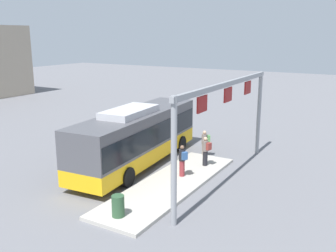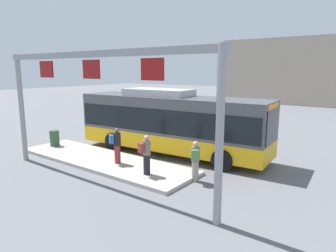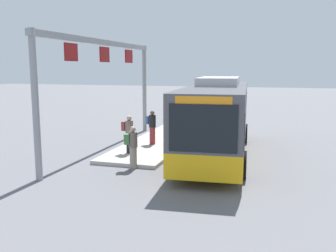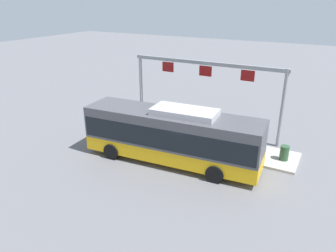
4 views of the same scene
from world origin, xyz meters
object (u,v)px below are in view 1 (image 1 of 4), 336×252
object	(u,v)px
person_boarding	(205,143)
trash_bin	(118,206)
person_waiting_mid	(182,160)
bus_main	(137,134)
person_waiting_near	(206,150)

from	to	relation	value
person_boarding	trash_bin	world-z (taller)	person_boarding
trash_bin	person_waiting_mid	bearing A→B (deg)	-1.55
person_waiting_mid	trash_bin	bearing A→B (deg)	120.40
bus_main	person_waiting_mid	distance (m)	3.47
person_waiting_mid	trash_bin	distance (m)	5.26
bus_main	person_waiting_near	xyz separation A→B (m)	(1.40, -3.66, -0.76)
trash_bin	person_waiting_near	bearing A→B (deg)	-3.84
bus_main	person_waiting_near	size ratio (longest dim) A/B	6.41
person_waiting_mid	trash_bin	size ratio (longest dim) A/B	1.86
person_waiting_near	person_waiting_mid	bearing A→B (deg)	98.50
person_boarding	trash_bin	xyz separation A→B (m)	(-9.20, -0.41, -0.28)
person_waiting_mid	trash_bin	world-z (taller)	person_waiting_mid
person_boarding	trash_bin	bearing A→B (deg)	64.25
trash_bin	bus_main	bearing A→B (deg)	28.01
person_waiting_near	person_waiting_mid	size ratio (longest dim) A/B	1.00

